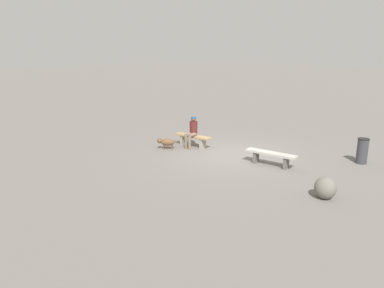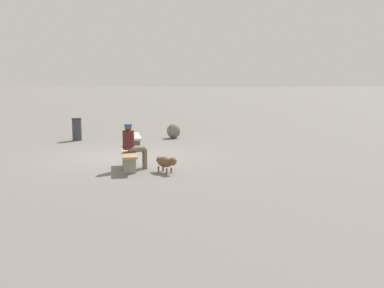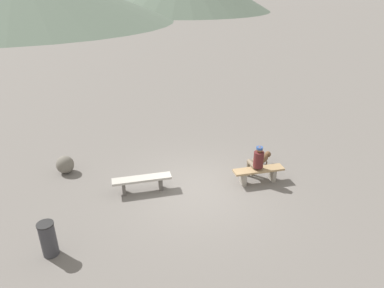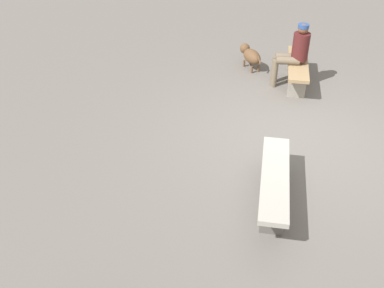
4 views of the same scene
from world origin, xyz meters
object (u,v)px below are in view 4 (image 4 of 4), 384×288
at_px(dog, 251,55).
at_px(seated_person, 294,51).
at_px(bench_right, 297,69).
at_px(bench_left, 274,182).

bearing_deg(dog, seated_person, -160.30).
bearing_deg(bench_right, seated_person, 113.95).
xyz_separation_m(bench_right, dog, (0.49, 1.02, -0.05)).
xyz_separation_m(bench_left, seated_person, (3.58, 0.18, 0.37)).
bearing_deg(seated_person, bench_right, -71.40).
bearing_deg(bench_right, bench_left, 174.35).
relative_size(seated_person, dog, 1.92).
height_order(bench_right, seated_person, seated_person).
bearing_deg(bench_left, dog, 7.95).
xyz_separation_m(bench_left, bench_right, (3.64, 0.08, -0.01)).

